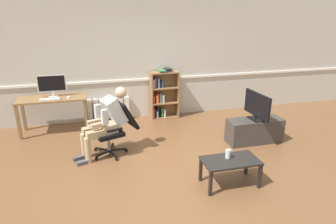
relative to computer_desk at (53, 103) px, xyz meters
name	(u,v)px	position (x,y,z in m)	size (l,w,h in m)	color
ground_plane	(172,170)	(1.99, -2.15, -0.65)	(18.00, 18.00, 0.00)	brown
back_wall	(142,61)	(1.99, 0.50, 0.70)	(12.00, 0.13, 2.70)	beige
computer_desk	(53,103)	(0.00, 0.00, 0.00)	(1.37, 0.58, 0.76)	olive
imac_monitor	(52,84)	(0.02, 0.08, 0.37)	(0.56, 0.14, 0.45)	silver
keyboard	(50,99)	(-0.02, -0.14, 0.12)	(0.39, 0.12, 0.02)	silver
computer_mouse	(68,97)	(0.33, -0.12, 0.13)	(0.06, 0.10, 0.03)	white
bookshelf	(163,95)	(2.42, 0.29, -0.09)	(0.66, 0.29, 1.19)	olive
radiator	(109,109)	(1.14, 0.39, -0.37)	(0.96, 0.08, 0.55)	white
office_chair	(116,125)	(1.19, -1.27, -0.13)	(0.86, 0.69, 0.95)	black
person_seated	(106,121)	(1.02, -1.33, 0.00)	(1.01, 0.61, 1.21)	tan
tv_stand	(254,131)	(3.83, -1.51, -0.41)	(1.08, 0.40, 0.47)	#3D3833
tv_screen	(257,106)	(3.83, -1.50, 0.10)	(0.22, 0.77, 0.53)	black
coffee_table	(230,163)	(2.71, -2.75, -0.29)	(0.83, 0.45, 0.41)	black
drinking_glass	(228,154)	(2.69, -2.69, -0.17)	(0.08, 0.08, 0.13)	silver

